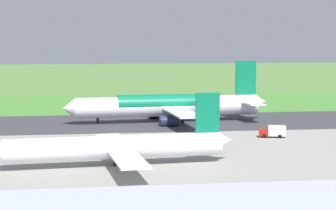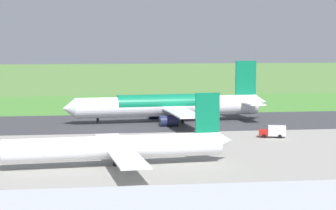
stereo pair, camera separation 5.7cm
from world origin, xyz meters
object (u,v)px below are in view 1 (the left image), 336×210
(service_truck_fuel, at_px, (274,131))
(no_stopping_sign, at_px, (246,101))
(airliner_main, at_px, (169,106))
(traffic_cone_orange, at_px, (221,104))
(airliner_parked_mid, at_px, (116,147))
(service_car_followme, at_px, (198,134))

(service_truck_fuel, distance_m, no_stopping_sign, 67.80)
(airliner_main, distance_m, traffic_cone_orange, 48.00)
(no_stopping_sign, xyz_separation_m, traffic_cone_orange, (7.61, -3.66, -1.08))
(service_truck_fuel, xyz_separation_m, traffic_cone_orange, (-4.04, -70.45, -1.13))
(no_stopping_sign, bearing_deg, airliner_main, 51.24)
(airliner_parked_mid, bearing_deg, airliner_main, -106.96)
(no_stopping_sign, height_order, traffic_cone_orange, no_stopping_sign)
(airliner_main, xyz_separation_m, traffic_cone_orange, (-23.08, -41.89, -4.08))
(traffic_cone_orange, bearing_deg, service_car_followme, 73.47)
(airliner_main, height_order, service_car_followme, airliner_main)
(airliner_parked_mid, relative_size, traffic_cone_orange, 75.86)
(service_car_followme, distance_m, service_truck_fuel, 16.51)
(airliner_parked_mid, height_order, no_stopping_sign, airliner_parked_mid)
(service_car_followme, height_order, traffic_cone_orange, service_car_followme)
(airliner_parked_mid, xyz_separation_m, traffic_cone_orange, (-39.77, -96.62, -3.05))
(service_car_followme, bearing_deg, no_stopping_sign, -113.25)
(airliner_main, xyz_separation_m, service_truck_fuel, (-19.04, 28.55, -2.95))
(airliner_parked_mid, height_order, service_car_followme, airliner_parked_mid)
(airliner_main, xyz_separation_m, service_car_followme, (-2.60, 27.15, -3.51))
(service_truck_fuel, bearing_deg, no_stopping_sign, -99.90)
(airliner_parked_mid, distance_m, no_stopping_sign, 104.36)
(no_stopping_sign, distance_m, traffic_cone_orange, 8.51)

